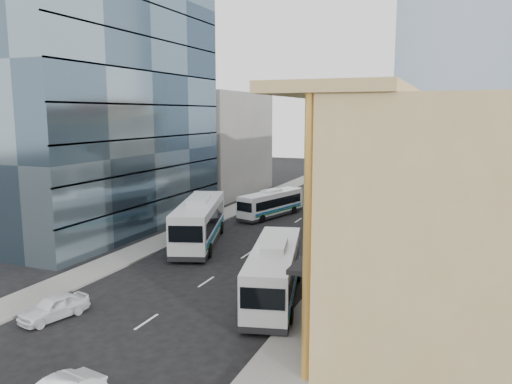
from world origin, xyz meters
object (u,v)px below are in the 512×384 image
at_px(bus_left_near, 199,221).
at_px(bus_left_far, 271,203).
at_px(bus_right, 274,270).
at_px(shophouse_tan, 427,220).
at_px(office_tower, 99,73).
at_px(sedan_left, 54,307).

distance_m(bus_left_near, bus_left_far, 13.21).
bearing_deg(bus_left_far, bus_right, -53.75).
bearing_deg(shophouse_tan, bus_left_near, 148.67).
distance_m(bus_left_near, bus_right, 14.34).
relative_size(bus_left_near, bus_left_far, 1.34).
bearing_deg(shophouse_tan, bus_left_far, 124.99).
relative_size(office_tower, bus_right, 2.68).
bearing_deg(sedan_left, office_tower, 136.29).
bearing_deg(sedan_left, bus_left_far, 101.50).
relative_size(bus_left_near, sedan_left, 3.27).
xyz_separation_m(shophouse_tan, sedan_left, (-18.97, -5.52, -5.34)).
xyz_separation_m(shophouse_tan, office_tower, (-31.00, 14.00, 9.00)).
relative_size(office_tower, bus_left_far, 3.17).
bearing_deg(bus_right, sedan_left, -158.33).
distance_m(bus_right, sedan_left, 12.66).
bearing_deg(sedan_left, bus_right, 50.19).
distance_m(shophouse_tan, sedan_left, 20.47).
bearing_deg(bus_left_near, office_tower, 149.67).
relative_size(office_tower, sedan_left, 7.73).
distance_m(office_tower, bus_right, 28.64).
relative_size(bus_left_far, sedan_left, 2.44).
xyz_separation_m(bus_right, sedan_left, (-10.26, -7.33, -1.13)).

